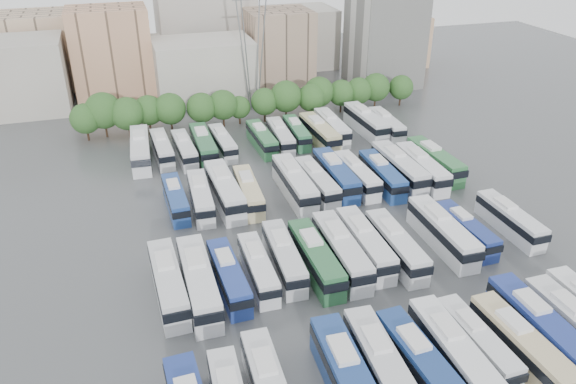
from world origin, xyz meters
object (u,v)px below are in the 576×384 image
object	(u,v)px
electricity_pylon	(251,13)
bus_r3_s6	(262,139)
bus_r0_s8	(477,342)
bus_r3_s1	(162,148)
bus_r2_s10	(382,175)
bus_r3_s9	(319,133)
bus_r1_s0	(168,283)
bus_r2_s3	(224,190)
bus_r2_s7	(317,182)
bus_r3_s12	(366,122)
bus_r3_s7	(280,136)
bus_r3_s10	(332,127)
bus_r0_s6	(421,365)
bus_r0_s10	(540,328)
bus_r1_s8	(396,245)
bus_r3_s2	(184,149)
bus_r1_s2	(229,276)
bus_r2_s1	(176,198)
bus_r0_s4	(348,380)
bus_r2_s2	(201,197)
bus_r0_s7	(454,353)
bus_r2_s4	(248,191)
bus_r2_s6	(295,183)
apartment_tower	(385,25)
bus_r0_s9	(522,346)
bus_r1_s7	(365,243)
bus_r3_s0	(140,149)
bus_r3_s3	(203,145)
bus_r1_s10	(443,232)
bus_r2_s8	(336,175)
bus_r3_s4	(223,143)
bus_r2_s12	(421,168)
bus_r3_s8	(297,132)
bus_r1_s1	(199,281)
bus_r1_s11	(466,230)
bus_r3_s13	(386,124)
bus_r2_s9	(356,175)
bus_r1_s5	(315,258)
bus_r1_s6	(341,250)
bus_r2_s11	(399,168)
bus_r2_s13	(435,160)
bus_r1_s3	(258,268)

from	to	relation	value
electricity_pylon	bus_r3_s6	bearing A→B (deg)	-100.21
bus_r0_s8	bus_r3_s1	size ratio (longest dim) A/B	0.94
bus_r2_s10	bus_r3_s9	distance (m)	18.28
bus_r1_s0	bus_r2_s3	bearing A→B (deg)	60.55
bus_r2_s7	bus_r3_s12	size ratio (longest dim) A/B	0.91
bus_r3_s7	bus_r3_s10	bearing A→B (deg)	9.99
bus_r0_s6	bus_r0_s10	world-z (taller)	bus_r0_s10
bus_r1_s8	bus_r3_s2	bearing A→B (deg)	119.63
bus_r1_s2	bus_r2_s1	size ratio (longest dim) A/B	1.04
bus_r0_s4	bus_r2_s2	size ratio (longest dim) A/B	1.13
bus_r0_s7	bus_r0_s10	xyz separation A→B (m)	(9.51, 0.48, 0.08)
bus_r2_s4	bus_r2_s6	xyz separation A→B (m)	(6.73, 0.03, 0.29)
bus_r2_s6	bus_r3_s9	distance (m)	19.88
bus_r2_s3	apartment_tower	bearing A→B (deg)	43.09
bus_r0_s9	bus_r0_s10	distance (m)	3.44
bus_r0_s6	bus_r2_s2	distance (m)	38.91
bus_r0_s8	bus_r1_s7	xyz separation A→B (m)	(-3.29, 17.80, 0.30)
bus_r3_s6	bus_r3_s0	bearing A→B (deg)	176.28
bus_r0_s9	bus_r3_s3	world-z (taller)	bus_r3_s3
bus_r3_s3	bus_r3_s10	xyz separation A→B (m)	(23.00, 1.41, -0.06)
electricity_pylon	bus_r2_s1	size ratio (longest dim) A/B	3.06
bus_r1_s10	bus_r3_s10	size ratio (longest dim) A/B	1.06
bus_r1_s10	bus_r2_s6	world-z (taller)	bus_r2_s6
bus_r0_s6	bus_r2_s8	distance (m)	37.70
bus_r0_s6	bus_r3_s6	distance (m)	54.13
bus_r0_s4	bus_r3_s4	bearing A→B (deg)	92.14
bus_r3_s7	bus_r2_s1	bearing A→B (deg)	-136.73
bus_r2_s12	bus_r3_s8	bearing A→B (deg)	125.12
bus_r2_s8	bus_r3_s2	bearing A→B (deg)	141.03
bus_r2_s1	bus_r2_s8	size ratio (longest dim) A/B	0.84
bus_r1_s1	bus_r2_s1	world-z (taller)	bus_r1_s1
bus_r3_s7	bus_r3_s10	size ratio (longest dim) A/B	0.95
bus_r1_s11	bus_r3_s4	size ratio (longest dim) A/B	0.97
bus_r2_s2	bus_r3_s0	world-z (taller)	bus_r3_s0
bus_r1_s11	bus_r3_s13	xyz separation A→B (m)	(6.36, 35.24, 0.11)
bus_r2_s8	bus_r1_s10	bearing A→B (deg)	-69.38
bus_r2_s1	bus_r2_s9	bearing A→B (deg)	-3.01
bus_r1_s2	bus_r3_s10	xyz separation A→B (m)	(26.37, 37.51, 0.15)
bus_r1_s5	bus_r2_s12	distance (m)	28.90
bus_r1_s0	bus_r3_s8	xyz separation A→B (m)	(26.18, 36.94, -0.27)
bus_r0_s6	bus_r1_s7	size ratio (longest dim) A/B	0.99
bus_r2_s7	bus_r3_s12	distance (m)	25.61
apartment_tower	bus_r1_s8	bearing A→B (deg)	-114.20
bus_r1_s5	bus_r3_s0	world-z (taller)	bus_r3_s0
bus_r1_s7	bus_r3_s13	xyz separation A→B (m)	(19.72, 34.80, -0.17)
bus_r1_s6	bus_r3_s13	xyz separation A→B (m)	(22.97, 35.48, -0.25)
bus_r2_s11	bus_r2_s4	bearing A→B (deg)	-179.98
bus_r0_s7	bus_r2_s13	size ratio (longest dim) A/B	0.98
bus_r2_s6	bus_r2_s12	bearing A→B (deg)	-1.94
bus_r2_s2	bus_r1_s3	bearing A→B (deg)	-76.89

